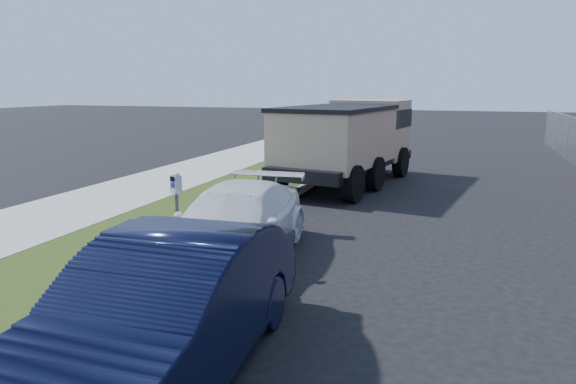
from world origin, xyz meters
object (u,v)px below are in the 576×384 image
(white_wagon, at_px, (236,225))
(dump_truck, at_px, (349,138))
(parking_meter, at_px, (176,195))
(navy_sedan, at_px, (166,311))

(white_wagon, xyz_separation_m, dump_truck, (0.30, 8.02, 0.79))
(parking_meter, xyz_separation_m, navy_sedan, (1.90, -3.42, -0.42))
(parking_meter, relative_size, navy_sedan, 0.31)
(white_wagon, height_order, dump_truck, dump_truck)
(parking_meter, height_order, dump_truck, dump_truck)
(white_wagon, relative_size, navy_sedan, 0.98)
(navy_sedan, distance_m, dump_truck, 11.74)
(parking_meter, distance_m, dump_truck, 8.39)
(parking_meter, bearing_deg, dump_truck, 105.63)
(white_wagon, distance_m, navy_sedan, 3.80)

